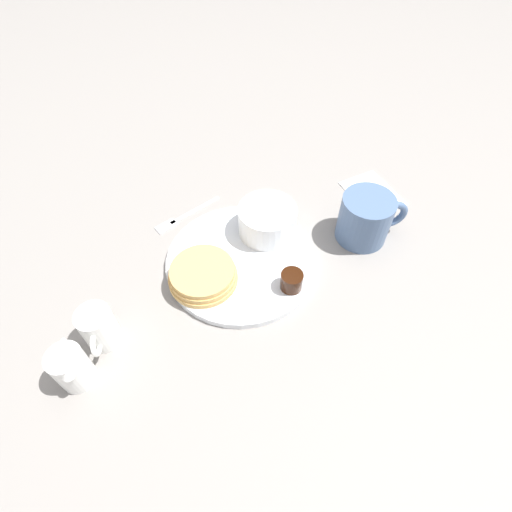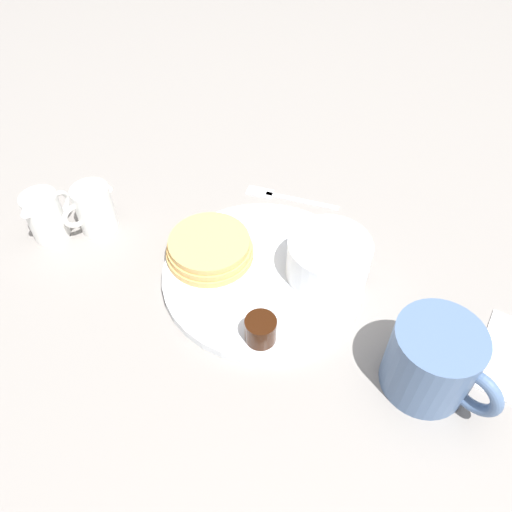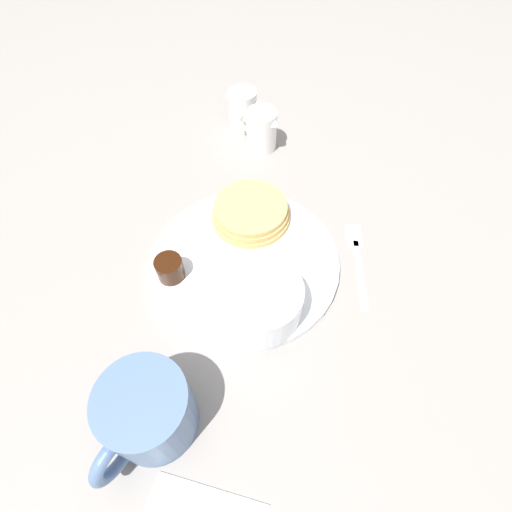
{
  "view_description": "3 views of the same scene",
  "coord_description": "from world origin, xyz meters",
  "px_view_note": "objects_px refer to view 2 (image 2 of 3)",
  "views": [
    {
      "loc": [
        0.35,
        -0.22,
        0.54
      ],
      "look_at": [
        0.02,
        0.02,
        0.03
      ],
      "focal_mm": 28.0,
      "sensor_mm": 36.0,
      "label": 1
    },
    {
      "loc": [
        0.38,
        0.14,
        0.48
      ],
      "look_at": [
        -0.01,
        -0.01,
        0.02
      ],
      "focal_mm": 35.0,
      "sensor_mm": 36.0,
      "label": 2
    },
    {
      "loc": [
        -0.04,
        0.3,
        0.45
      ],
      "look_at": [
        -0.02,
        0.01,
        0.03
      ],
      "focal_mm": 28.0,
      "sensor_mm": 36.0,
      "label": 3
    }
  ],
  "objects_px": {
    "coffee_mug": "(434,361)",
    "creamer_pitcher_far": "(46,215)",
    "plate": "(263,274)",
    "bowl": "(328,257)",
    "fork": "(282,196)",
    "creamer_pitcher_near": "(94,209)"
  },
  "relations": [
    {
      "from": "plate",
      "to": "coffee_mug",
      "type": "bearing_deg",
      "value": 71.15
    },
    {
      "from": "coffee_mug",
      "to": "fork",
      "type": "relative_size",
      "value": 0.82
    },
    {
      "from": "plate",
      "to": "creamer_pitcher_far",
      "type": "distance_m",
      "value": 0.3
    },
    {
      "from": "plate",
      "to": "fork",
      "type": "xyz_separation_m",
      "value": [
        -0.15,
        -0.03,
        -0.0
      ]
    },
    {
      "from": "fork",
      "to": "bowl",
      "type": "bearing_deg",
      "value": 39.43
    },
    {
      "from": "coffee_mug",
      "to": "creamer_pitcher_far",
      "type": "distance_m",
      "value": 0.51
    },
    {
      "from": "fork",
      "to": "creamer_pitcher_far",
      "type": "bearing_deg",
      "value": -54.51
    },
    {
      "from": "plate",
      "to": "bowl",
      "type": "height_order",
      "value": "bowl"
    },
    {
      "from": "creamer_pitcher_far",
      "to": "coffee_mug",
      "type": "bearing_deg",
      "value": 85.87
    },
    {
      "from": "bowl",
      "to": "creamer_pitcher_far",
      "type": "bearing_deg",
      "value": -80.4
    },
    {
      "from": "coffee_mug",
      "to": "creamer_pitcher_far",
      "type": "relative_size",
      "value": 1.6
    },
    {
      "from": "plate",
      "to": "coffee_mug",
      "type": "xyz_separation_m",
      "value": [
        0.07,
        0.21,
        0.04
      ]
    },
    {
      "from": "coffee_mug",
      "to": "creamer_pitcher_far",
      "type": "bearing_deg",
      "value": -94.13
    },
    {
      "from": "creamer_pitcher_far",
      "to": "fork",
      "type": "bearing_deg",
      "value": 125.49
    },
    {
      "from": "bowl",
      "to": "creamer_pitcher_far",
      "type": "distance_m",
      "value": 0.37
    },
    {
      "from": "coffee_mug",
      "to": "plate",
      "type": "bearing_deg",
      "value": -108.85
    },
    {
      "from": "plate",
      "to": "bowl",
      "type": "bearing_deg",
      "value": 109.74
    },
    {
      "from": "bowl",
      "to": "creamer_pitcher_far",
      "type": "relative_size",
      "value": 1.38
    },
    {
      "from": "bowl",
      "to": "creamer_pitcher_far",
      "type": "xyz_separation_m",
      "value": [
        0.06,
        -0.37,
        -0.01
      ]
    },
    {
      "from": "plate",
      "to": "creamer_pitcher_far",
      "type": "xyz_separation_m",
      "value": [
        0.04,
        -0.29,
        0.03
      ]
    },
    {
      "from": "plate",
      "to": "fork",
      "type": "distance_m",
      "value": 0.16
    },
    {
      "from": "plate",
      "to": "creamer_pitcher_near",
      "type": "distance_m",
      "value": 0.24
    }
  ]
}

